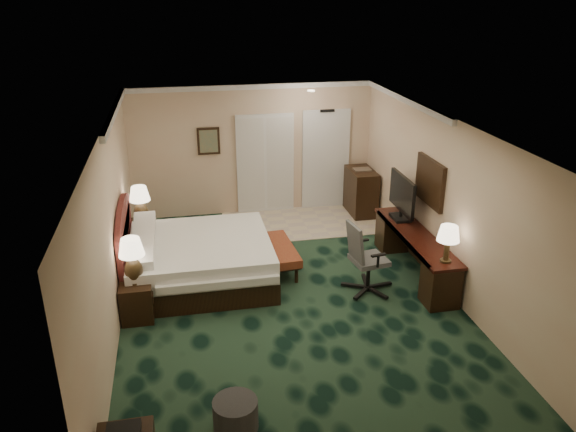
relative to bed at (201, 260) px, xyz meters
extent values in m
cube|color=black|center=(1.28, -0.88, -0.36)|extent=(5.00, 7.50, 0.00)
cube|color=white|center=(1.28, -0.88, 2.34)|extent=(5.00, 7.50, 0.00)
cube|color=#D8AE8F|center=(1.28, 2.87, 0.99)|extent=(5.00, 0.00, 2.70)
cube|color=#D8AE8F|center=(1.28, -4.63, 0.99)|extent=(5.00, 0.00, 2.70)
cube|color=#D8AE8F|center=(-1.22, -0.88, 0.99)|extent=(0.00, 7.50, 2.70)
cube|color=#D8AE8F|center=(3.78, -0.88, 0.99)|extent=(0.00, 7.50, 2.70)
cube|color=beige|center=(2.18, 2.02, -0.35)|extent=(3.20, 1.70, 0.01)
cube|color=white|center=(2.83, 2.84, 0.69)|extent=(1.02, 0.06, 2.18)
cube|color=silver|center=(1.53, 2.83, 0.69)|extent=(1.20, 0.06, 2.10)
cube|color=#527160|center=(0.38, 2.83, 1.24)|extent=(0.45, 0.06, 0.55)
cube|color=white|center=(3.74, -0.28, 1.19)|extent=(0.05, 0.95, 0.75)
cube|color=white|center=(0.00, 0.00, 0.00)|extent=(2.25, 2.08, 0.71)
cube|color=black|center=(-0.98, -0.96, -0.07)|extent=(0.45, 0.52, 0.57)
cube|color=black|center=(-0.96, 1.19, -0.05)|extent=(0.48, 0.56, 0.61)
cube|color=maroon|center=(1.34, 0.15, -0.14)|extent=(0.52, 1.29, 0.43)
cylinder|color=#2A2A2F|center=(0.17, -3.45, -0.18)|extent=(0.66, 0.66, 0.35)
cube|color=black|center=(3.49, -0.48, 0.00)|extent=(0.54, 2.50, 0.72)
cube|color=black|center=(3.49, 0.21, 0.76)|extent=(0.10, 1.01, 0.79)
cube|color=black|center=(3.48, 2.32, 0.12)|extent=(0.50, 0.90, 0.95)
camera|label=1|loc=(-0.22, -8.28, 4.14)|focal=35.00mm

